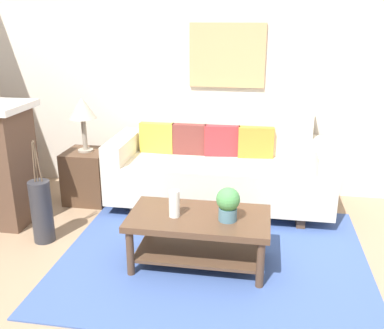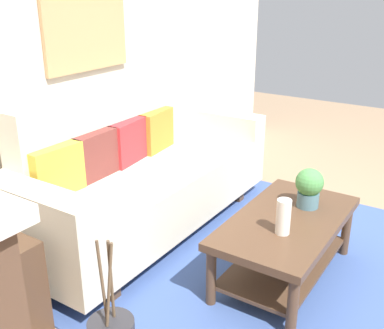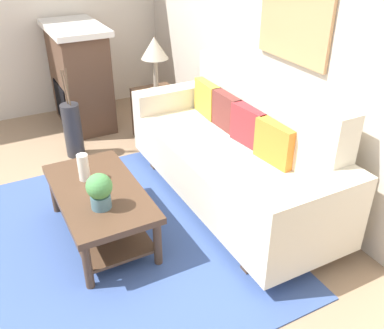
{
  "view_description": "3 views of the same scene",
  "coord_description": "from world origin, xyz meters",
  "px_view_note": "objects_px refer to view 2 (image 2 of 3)",
  "views": [
    {
      "loc": [
        0.36,
        -2.67,
        1.9
      ],
      "look_at": [
        -0.26,
        0.95,
        0.65
      ],
      "focal_mm": 40.74,
      "sensor_mm": 36.0,
      "label": 1
    },
    {
      "loc": [
        -2.57,
        -0.53,
        1.79
      ],
      "look_at": [
        -0.16,
        1.05,
        0.66
      ],
      "focal_mm": 43.63,
      "sensor_mm": 36.0,
      "label": 2
    },
    {
      "loc": [
        2.57,
        -0.26,
        2.18
      ],
      "look_at": [
        0.03,
        1.09,
        0.52
      ],
      "focal_mm": 40.44,
      "sensor_mm": 36.0,
      "label": 3
    }
  ],
  "objects_px": {
    "couch": "(143,176)",
    "throw_pillow_crimson": "(128,142)",
    "coffee_table": "(286,235)",
    "framed_painting": "(86,24)",
    "throw_pillow_maroon": "(95,155)",
    "throw_pillow_mustard": "(56,171)",
    "throw_pillow_orange": "(156,130)",
    "tabletop_vase": "(283,217)",
    "potted_plant_tabletop": "(309,187)"
  },
  "relations": [
    {
      "from": "couch",
      "to": "framed_painting",
      "type": "bearing_deg",
      "value": 90.0
    },
    {
      "from": "coffee_table",
      "to": "framed_painting",
      "type": "bearing_deg",
      "value": 88.59
    },
    {
      "from": "coffee_table",
      "to": "framed_painting",
      "type": "distance_m",
      "value": 2.03
    },
    {
      "from": "throw_pillow_maroon",
      "to": "potted_plant_tabletop",
      "type": "distance_m",
      "value": 1.45
    },
    {
      "from": "throw_pillow_orange",
      "to": "coffee_table",
      "type": "xyz_separation_m",
      "value": [
        -0.39,
        -1.3,
        -0.37
      ]
    },
    {
      "from": "throw_pillow_maroon",
      "to": "potted_plant_tabletop",
      "type": "height_order",
      "value": "throw_pillow_maroon"
    },
    {
      "from": "throw_pillow_mustard",
      "to": "couch",
      "type": "bearing_deg",
      "value": -10.3
    },
    {
      "from": "throw_pillow_maroon",
      "to": "coffee_table",
      "type": "xyz_separation_m",
      "value": [
        0.31,
        -1.3,
        -0.37
      ]
    },
    {
      "from": "throw_pillow_mustard",
      "to": "throw_pillow_maroon",
      "type": "relative_size",
      "value": 1.0
    },
    {
      "from": "throw_pillow_orange",
      "to": "coffee_table",
      "type": "relative_size",
      "value": 0.33
    },
    {
      "from": "couch",
      "to": "throw_pillow_maroon",
      "type": "xyz_separation_m",
      "value": [
        -0.35,
        0.13,
        0.25
      ]
    },
    {
      "from": "throw_pillow_maroon",
      "to": "throw_pillow_orange",
      "type": "xyz_separation_m",
      "value": [
        0.69,
        0.0,
        0.0
      ]
    },
    {
      "from": "couch",
      "to": "throw_pillow_crimson",
      "type": "bearing_deg",
      "value": 90.0
    },
    {
      "from": "tabletop_vase",
      "to": "framed_painting",
      "type": "relative_size",
      "value": 0.27
    },
    {
      "from": "throw_pillow_mustard",
      "to": "coffee_table",
      "type": "height_order",
      "value": "throw_pillow_mustard"
    },
    {
      "from": "couch",
      "to": "throw_pillow_mustard",
      "type": "distance_m",
      "value": 0.75
    },
    {
      "from": "coffee_table",
      "to": "framed_painting",
      "type": "relative_size",
      "value": 1.38
    },
    {
      "from": "throw_pillow_orange",
      "to": "potted_plant_tabletop",
      "type": "height_order",
      "value": "throw_pillow_orange"
    },
    {
      "from": "throw_pillow_mustard",
      "to": "throw_pillow_crimson",
      "type": "relative_size",
      "value": 1.0
    },
    {
      "from": "coffee_table",
      "to": "throw_pillow_mustard",
      "type": "bearing_deg",
      "value": 116.63
    },
    {
      "from": "throw_pillow_mustard",
      "to": "potted_plant_tabletop",
      "type": "relative_size",
      "value": 1.37
    },
    {
      "from": "throw_pillow_maroon",
      "to": "throw_pillow_orange",
      "type": "relative_size",
      "value": 1.0
    },
    {
      "from": "throw_pillow_orange",
      "to": "coffee_table",
      "type": "bearing_deg",
      "value": -106.57
    },
    {
      "from": "tabletop_vase",
      "to": "throw_pillow_orange",
      "type": "bearing_deg",
      "value": 66.94
    },
    {
      "from": "potted_plant_tabletop",
      "to": "throw_pillow_orange",
      "type": "bearing_deg",
      "value": 83.22
    },
    {
      "from": "couch",
      "to": "potted_plant_tabletop",
      "type": "relative_size",
      "value": 8.48
    },
    {
      "from": "throw_pillow_crimson",
      "to": "throw_pillow_maroon",
      "type": "bearing_deg",
      "value": 180.0
    },
    {
      "from": "throw_pillow_maroon",
      "to": "coffee_table",
      "type": "bearing_deg",
      "value": -76.77
    },
    {
      "from": "coffee_table",
      "to": "potted_plant_tabletop",
      "type": "height_order",
      "value": "potted_plant_tabletop"
    },
    {
      "from": "throw_pillow_maroon",
      "to": "throw_pillow_crimson",
      "type": "xyz_separation_m",
      "value": [
        0.35,
        0.0,
        0.0
      ]
    },
    {
      "from": "throw_pillow_orange",
      "to": "throw_pillow_mustard",
      "type": "bearing_deg",
      "value": 180.0
    },
    {
      "from": "throw_pillow_crimson",
      "to": "potted_plant_tabletop",
      "type": "bearing_deg",
      "value": -82.12
    },
    {
      "from": "throw_pillow_mustard",
      "to": "coffee_table",
      "type": "distance_m",
      "value": 1.5
    },
    {
      "from": "couch",
      "to": "throw_pillow_maroon",
      "type": "height_order",
      "value": "couch"
    },
    {
      "from": "couch",
      "to": "tabletop_vase",
      "type": "bearing_deg",
      "value": -100.52
    },
    {
      "from": "couch",
      "to": "throw_pillow_maroon",
      "type": "bearing_deg",
      "value": 160.03
    },
    {
      "from": "throw_pillow_maroon",
      "to": "tabletop_vase",
      "type": "xyz_separation_m",
      "value": [
        0.12,
        -1.34,
        -0.14
      ]
    },
    {
      "from": "throw_pillow_mustard",
      "to": "throw_pillow_maroon",
      "type": "height_order",
      "value": "same"
    },
    {
      "from": "throw_pillow_maroon",
      "to": "throw_pillow_crimson",
      "type": "bearing_deg",
      "value": 0.0
    },
    {
      "from": "throw_pillow_maroon",
      "to": "coffee_table",
      "type": "height_order",
      "value": "throw_pillow_maroon"
    },
    {
      "from": "throw_pillow_maroon",
      "to": "framed_painting",
      "type": "xyz_separation_m",
      "value": [
        0.35,
        0.34,
        0.83
      ]
    },
    {
      "from": "coffee_table",
      "to": "throw_pillow_crimson",
      "type": "bearing_deg",
      "value": 88.22
    },
    {
      "from": "throw_pillow_orange",
      "to": "potted_plant_tabletop",
      "type": "distance_m",
      "value": 1.36
    },
    {
      "from": "throw_pillow_orange",
      "to": "coffee_table",
      "type": "distance_m",
      "value": 1.4
    },
    {
      "from": "coffee_table",
      "to": "throw_pillow_maroon",
      "type": "bearing_deg",
      "value": 103.23
    },
    {
      "from": "couch",
      "to": "throw_pillow_mustard",
      "type": "xyz_separation_m",
      "value": [
        -0.69,
        0.13,
        0.25
      ]
    },
    {
      "from": "potted_plant_tabletop",
      "to": "framed_painting",
      "type": "bearing_deg",
      "value": 96.3
    },
    {
      "from": "throw_pillow_orange",
      "to": "potted_plant_tabletop",
      "type": "xyz_separation_m",
      "value": [
        -0.16,
        -1.34,
        -0.11
      ]
    },
    {
      "from": "throw_pillow_mustard",
      "to": "throw_pillow_orange",
      "type": "distance_m",
      "value": 1.04
    },
    {
      "from": "coffee_table",
      "to": "tabletop_vase",
      "type": "distance_m",
      "value": 0.29
    }
  ]
}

